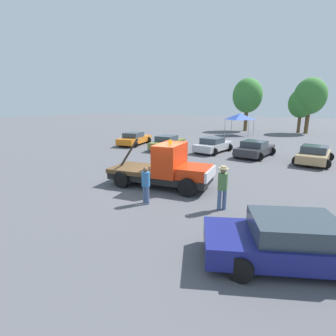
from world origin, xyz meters
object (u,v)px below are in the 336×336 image
Objects in this scene: tree_center at (301,103)px; tree_left at (247,96)px; tree_right at (310,96)px; foreground_car at (301,242)px; parked_car_charcoal at (255,149)px; parked_car_tan at (314,155)px; parked_car_orange at (134,139)px; traffic_cone at (179,165)px; person_near_truck at (223,184)px; canopy_tent_blue at (240,116)px; tow_truck at (166,169)px; parked_car_silver at (213,145)px; parked_car_olive at (167,143)px; person_at_hood at (146,183)px.

tree_left is at bearing -176.64° from tree_center.
tree_right is (1.02, -0.05, 0.97)m from tree_center.
parked_car_charcoal is at bearing 82.83° from foreground_car.
parked_car_orange is at bearing 92.67° from parked_car_tan.
foreground_car is 36.72m from tree_center.
traffic_cone is (-6.41, -28.47, -5.05)m from tree_right.
parked_car_charcoal is 0.71× the size of tree_center.
tree_center reaches higher than person_near_truck.
foreground_car is at bearing -74.39° from tree_left.
tree_left is (-0.73, 6.58, 2.92)m from canopy_tent_blue.
traffic_cone is at bearing -102.69° from tree_right.
parked_car_orange is (-10.18, 10.99, -0.32)m from tow_truck.
canopy_tent_blue is 0.41× the size of tree_right.
tree_left is at bearing 30.46° from parked_car_tan.
canopy_tent_blue reaches higher than traffic_cone.
person_near_truck is 34.08m from tree_right.
tree_left is 28.64m from traffic_cone.
foreground_car is at bearing -86.33° from tree_center.
canopy_tent_blue is (-9.33, 29.43, 1.92)m from foreground_car.
parked_car_silver is 22.82m from tree_right.
tree_left reaches higher than tow_truck.
person_near_truck is 15.03m from parked_car_olive.
person_near_truck is 12.16m from parked_car_tan.
person_near_truck is at bearing -150.19° from parked_car_silver.
person_at_hood is at bearing -96.31° from tree_center.
parked_car_silver is at bearing 163.85° from person_near_truck.
parked_car_olive is at bearing -116.65° from tree_right.
tree_center is (7.73, 0.45, -1.16)m from tree_left.
parked_car_orange is at bearing 126.02° from tow_truck.
person_at_hood is at bearing -86.83° from tow_truck.
canopy_tent_blue is (7.48, 14.27, 1.92)m from parked_car_orange.
canopy_tent_blue reaches higher than parked_car_orange.
foreground_car is 22.64m from parked_car_orange.
tree_right reaches higher than foreground_car.
foreground_car is 1.25× the size of parked_car_tan.
parked_car_orange is 8.85m from parked_car_silver.
parked_car_silver is (8.85, -0.08, -0.00)m from parked_car_orange.
person_near_truck is 33.99m from tree_center.
canopy_tent_blue is at bearing -138.91° from tree_right.
parked_car_olive is at bearing 101.76° from parked_car_charcoal.
parked_car_olive is at bearing -114.44° from tree_center.
parked_car_orange is 16.90m from parked_car_tan.
tree_left reaches higher than canopy_tent_blue.
parked_car_charcoal and parked_car_tan have the same top height.
person_at_hood is at bearing -83.54° from canopy_tent_blue.
person_at_hood is 0.36× the size of parked_car_silver.
foreground_car is 0.71× the size of tree_right.
person_near_truck is at bearing 116.11° from foreground_car.
parked_car_charcoal is at bearing 70.68° from tow_truck.
traffic_cone is (9.08, -7.22, -0.40)m from parked_car_orange.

